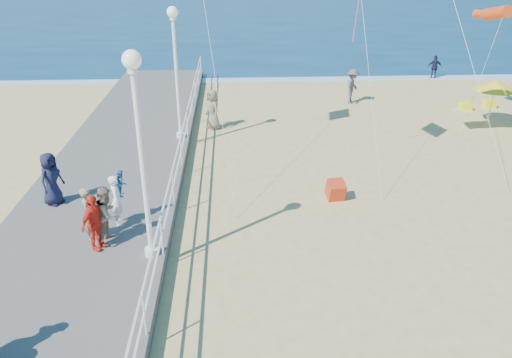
{
  "coord_description": "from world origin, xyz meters",
  "views": [
    {
      "loc": [
        -3.19,
        -11.19,
        7.72
      ],
      "look_at": [
        -2.5,
        2.0,
        1.6
      ],
      "focal_mm": 35.0,
      "sensor_mm": 36.0,
      "label": 1
    }
  ],
  "objects_px": {
    "spectator_6": "(90,214)",
    "beach_walker_b": "(435,67)",
    "beach_walker_a": "(353,86)",
    "beach_umbrella": "(495,86)",
    "spectator_1": "(107,214)",
    "spectator_4": "(51,179)",
    "woman_holding_toddler": "(117,200)",
    "box_kite": "(336,192)",
    "lamp_post_far": "(176,60)",
    "spectator_3": "(94,223)",
    "beach_chair_right": "(466,106)",
    "beach_chair_left": "(490,104)",
    "toddler_held": "(121,183)",
    "lamp_post_mid": "(140,138)",
    "beach_walker_c": "(213,110)"
  },
  "relations": [
    {
      "from": "spectator_6",
      "to": "beach_walker_b",
      "type": "relative_size",
      "value": 1.02
    },
    {
      "from": "beach_walker_a",
      "to": "beach_umbrella",
      "type": "distance_m",
      "value": 7.05
    },
    {
      "from": "spectator_1",
      "to": "spectator_4",
      "type": "xyz_separation_m",
      "value": [
        -2.22,
        2.32,
        0.04
      ]
    },
    {
      "from": "woman_holding_toddler",
      "to": "box_kite",
      "type": "height_order",
      "value": "woman_holding_toddler"
    },
    {
      "from": "spectator_6",
      "to": "box_kite",
      "type": "height_order",
      "value": "spectator_6"
    },
    {
      "from": "beach_walker_a",
      "to": "beach_walker_b",
      "type": "bearing_deg",
      "value": -21.36
    },
    {
      "from": "spectator_6",
      "to": "beach_umbrella",
      "type": "bearing_deg",
      "value": -52.7
    },
    {
      "from": "spectator_4",
      "to": "beach_walker_a",
      "type": "bearing_deg",
      "value": -20.69
    },
    {
      "from": "lamp_post_far",
      "to": "beach_walker_b",
      "type": "height_order",
      "value": "lamp_post_far"
    },
    {
      "from": "spectator_3",
      "to": "beach_chair_right",
      "type": "relative_size",
      "value": 2.87
    },
    {
      "from": "beach_walker_b",
      "to": "beach_umbrella",
      "type": "relative_size",
      "value": 0.7
    },
    {
      "from": "lamp_post_far",
      "to": "beach_chair_left",
      "type": "bearing_deg",
      "value": 17.12
    },
    {
      "from": "spectator_3",
      "to": "spectator_4",
      "type": "xyz_separation_m",
      "value": [
        -1.96,
        2.73,
        0.06
      ]
    },
    {
      "from": "spectator_1",
      "to": "spectator_6",
      "type": "height_order",
      "value": "spectator_1"
    },
    {
      "from": "lamp_post_far",
      "to": "beach_walker_b",
      "type": "relative_size",
      "value": 3.53
    },
    {
      "from": "spectator_6",
      "to": "toddler_held",
      "type": "bearing_deg",
      "value": -32.89
    },
    {
      "from": "lamp_post_mid",
      "to": "beach_walker_b",
      "type": "distance_m",
      "value": 25.71
    },
    {
      "from": "lamp_post_mid",
      "to": "toddler_held",
      "type": "height_order",
      "value": "lamp_post_mid"
    },
    {
      "from": "spectator_3",
      "to": "toddler_held",
      "type": "bearing_deg",
      "value": 5.62
    },
    {
      "from": "spectator_1",
      "to": "beach_chair_left",
      "type": "xyz_separation_m",
      "value": [
        17.18,
        13.13,
        -1.01
      ]
    },
    {
      "from": "beach_umbrella",
      "to": "beach_chair_right",
      "type": "distance_m",
      "value": 3.01
    },
    {
      "from": "beach_walker_c",
      "to": "beach_walker_a",
      "type": "bearing_deg",
      "value": 87.77
    },
    {
      "from": "spectator_3",
      "to": "box_kite",
      "type": "height_order",
      "value": "spectator_3"
    },
    {
      "from": "woman_holding_toddler",
      "to": "beach_chair_left",
      "type": "xyz_separation_m",
      "value": [
        17.11,
        12.21,
        -0.97
      ]
    },
    {
      "from": "spectator_3",
      "to": "spectator_6",
      "type": "relative_size",
      "value": 1.03
    },
    {
      "from": "beach_walker_c",
      "to": "beach_umbrella",
      "type": "bearing_deg",
      "value": 59.62
    },
    {
      "from": "spectator_1",
      "to": "beach_walker_c",
      "type": "xyz_separation_m",
      "value": [
        2.55,
        10.41,
        -0.28
      ]
    },
    {
      "from": "lamp_post_far",
      "to": "spectator_1",
      "type": "bearing_deg",
      "value": -98.52
    },
    {
      "from": "spectator_6",
      "to": "beach_walker_b",
      "type": "bearing_deg",
      "value": -36.03
    },
    {
      "from": "woman_holding_toddler",
      "to": "spectator_6",
      "type": "height_order",
      "value": "spectator_6"
    },
    {
      "from": "spectator_1",
      "to": "beach_chair_left",
      "type": "distance_m",
      "value": 21.64
    },
    {
      "from": "toddler_held",
      "to": "spectator_3",
      "type": "distance_m",
      "value": 1.62
    },
    {
      "from": "spectator_1",
      "to": "spectator_6",
      "type": "xyz_separation_m",
      "value": [
        -0.51,
        0.14,
        -0.04
      ]
    },
    {
      "from": "beach_walker_b",
      "to": "beach_walker_a",
      "type": "bearing_deg",
      "value": 49.22
    },
    {
      "from": "beach_walker_c",
      "to": "lamp_post_far",
      "type": "bearing_deg",
      "value": -60.77
    },
    {
      "from": "beach_walker_a",
      "to": "spectator_4",
      "type": "bearing_deg",
      "value": 164.3
    },
    {
      "from": "beach_chair_right",
      "to": "beach_chair_left",
      "type": "bearing_deg",
      "value": 14.07
    },
    {
      "from": "toddler_held",
      "to": "beach_chair_right",
      "type": "height_order",
      "value": "toddler_held"
    },
    {
      "from": "lamp_post_mid",
      "to": "woman_holding_toddler",
      "type": "height_order",
      "value": "lamp_post_mid"
    },
    {
      "from": "spectator_4",
      "to": "beach_walker_b",
      "type": "xyz_separation_m",
      "value": [
        18.83,
        17.29,
        -0.5
      ]
    },
    {
      "from": "spectator_6",
      "to": "beach_walker_a",
      "type": "distance_m",
      "value": 17.64
    },
    {
      "from": "beach_walker_c",
      "to": "beach_chair_left",
      "type": "height_order",
      "value": "beach_walker_c"
    },
    {
      "from": "spectator_4",
      "to": "beach_chair_right",
      "type": "bearing_deg",
      "value": -34.92
    },
    {
      "from": "woman_holding_toddler",
      "to": "spectator_1",
      "type": "relative_size",
      "value": 0.95
    },
    {
      "from": "woman_holding_toddler",
      "to": "beach_umbrella",
      "type": "relative_size",
      "value": 0.72
    },
    {
      "from": "woman_holding_toddler",
      "to": "beach_umbrella",
      "type": "xyz_separation_m",
      "value": [
        15.64,
        9.36,
        0.74
      ]
    },
    {
      "from": "spectator_3",
      "to": "beach_chair_left",
      "type": "bearing_deg",
      "value": -28.42
    },
    {
      "from": "toddler_held",
      "to": "beach_walker_a",
      "type": "relative_size",
      "value": 0.42
    },
    {
      "from": "woman_holding_toddler",
      "to": "beach_walker_b",
      "type": "xyz_separation_m",
      "value": [
        16.54,
        18.69,
        -0.41
      ]
    },
    {
      "from": "beach_umbrella",
      "to": "lamp_post_far",
      "type": "bearing_deg",
      "value": -171.88
    }
  ]
}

